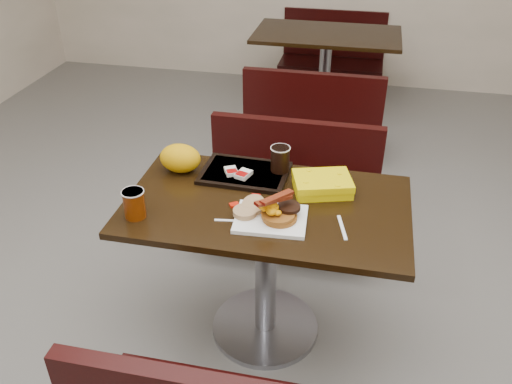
% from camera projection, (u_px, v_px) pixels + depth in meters
% --- Properties ---
extents(floor, '(6.00, 7.00, 0.01)m').
position_uv_depth(floor, '(265.00, 328.00, 2.68)').
color(floor, slate).
rests_on(floor, ground).
extents(table_near, '(1.20, 0.70, 0.75)m').
position_uv_depth(table_near, '(266.00, 271.00, 2.48)').
color(table_near, black).
rests_on(table_near, floor).
extents(bench_near_n, '(1.00, 0.46, 0.72)m').
position_uv_depth(bench_near_n, '(290.00, 194.00, 3.06)').
color(bench_near_n, black).
rests_on(bench_near_n, floor).
extents(table_far, '(1.20, 0.70, 0.75)m').
position_uv_depth(table_far, '(324.00, 76.00, 4.63)').
color(table_far, black).
rests_on(table_far, floor).
extents(bench_far_s, '(1.00, 0.46, 0.72)m').
position_uv_depth(bench_far_s, '(314.00, 110.00, 4.05)').
color(bench_far_s, black).
rests_on(bench_far_s, floor).
extents(bench_far_n, '(1.00, 0.46, 0.72)m').
position_uv_depth(bench_far_n, '(332.00, 53.00, 5.21)').
color(bench_far_n, black).
rests_on(bench_far_n, floor).
extents(platter, '(0.30, 0.24, 0.02)m').
position_uv_depth(platter, '(271.00, 219.00, 2.16)').
color(platter, white).
rests_on(platter, table_near).
extents(pancake_stack, '(0.17, 0.17, 0.03)m').
position_uv_depth(pancake_stack, '(280.00, 216.00, 2.14)').
color(pancake_stack, '#8E5117').
rests_on(pancake_stack, platter).
extents(sausage_patty, '(0.10, 0.10, 0.01)m').
position_uv_depth(sausage_patty, '(289.00, 207.00, 2.15)').
color(sausage_patty, black).
rests_on(sausage_patty, pancake_stack).
extents(scrambled_eggs, '(0.12, 0.12, 0.05)m').
position_uv_depth(scrambled_eggs, '(270.00, 205.00, 2.13)').
color(scrambled_eggs, '#E7A604').
rests_on(scrambled_eggs, pancake_stack).
extents(bacon_strips, '(0.17, 0.18, 0.01)m').
position_uv_depth(bacon_strips, '(274.00, 199.00, 2.10)').
color(bacon_strips, '#480705').
rests_on(bacon_strips, scrambled_eggs).
extents(muffin_bottom, '(0.11, 0.11, 0.02)m').
position_uv_depth(muffin_bottom, '(245.00, 212.00, 2.17)').
color(muffin_bottom, tan).
rests_on(muffin_bottom, platter).
extents(muffin_top, '(0.12, 0.12, 0.06)m').
position_uv_depth(muffin_top, '(254.00, 205.00, 2.19)').
color(muffin_top, tan).
rests_on(muffin_top, platter).
extents(coffee_cup_near, '(0.09, 0.09, 0.12)m').
position_uv_depth(coffee_cup_near, '(134.00, 204.00, 2.16)').
color(coffee_cup_near, '#913205').
rests_on(coffee_cup_near, table_near).
extents(fork, '(0.12, 0.04, 0.00)m').
position_uv_depth(fork, '(225.00, 220.00, 2.17)').
color(fork, white).
rests_on(fork, table_near).
extents(knife, '(0.05, 0.16, 0.00)m').
position_uv_depth(knife, '(342.00, 227.00, 2.12)').
color(knife, white).
rests_on(knife, table_near).
extents(condiment_syrup, '(0.05, 0.05, 0.01)m').
position_uv_depth(condiment_syrup, '(234.00, 205.00, 2.26)').
color(condiment_syrup, '#B51807').
rests_on(condiment_syrup, table_near).
extents(condiment_ketchup, '(0.04, 0.03, 0.01)m').
position_uv_depth(condiment_ketchup, '(256.00, 196.00, 2.31)').
color(condiment_ketchup, '#8C0504').
rests_on(condiment_ketchup, table_near).
extents(tray, '(0.40, 0.29, 0.02)m').
position_uv_depth(tray, '(245.00, 173.00, 2.47)').
color(tray, black).
rests_on(tray, table_near).
extents(hashbrown_sleeve_left, '(0.08, 0.09, 0.02)m').
position_uv_depth(hashbrown_sleeve_left, '(231.00, 171.00, 2.45)').
color(hashbrown_sleeve_left, silver).
rests_on(hashbrown_sleeve_left, tray).
extents(hashbrown_sleeve_right, '(0.08, 0.09, 0.02)m').
position_uv_depth(hashbrown_sleeve_right, '(243.00, 174.00, 2.42)').
color(hashbrown_sleeve_right, silver).
rests_on(hashbrown_sleeve_right, tray).
extents(coffee_cup_far, '(0.09, 0.09, 0.12)m').
position_uv_depth(coffee_cup_far, '(280.00, 159.00, 2.44)').
color(coffee_cup_far, black).
rests_on(coffee_cup_far, tray).
extents(clamshell, '(0.29, 0.25, 0.07)m').
position_uv_depth(clamshell, '(322.00, 184.00, 2.34)').
color(clamshell, '#E6C903').
rests_on(clamshell, table_near).
extents(paper_bag, '(0.22, 0.18, 0.13)m').
position_uv_depth(paper_bag, '(180.00, 158.00, 2.47)').
color(paper_bag, orange).
rests_on(paper_bag, table_near).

